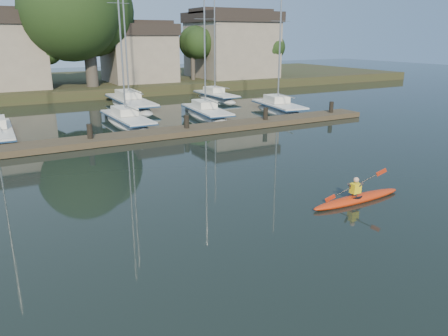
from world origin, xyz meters
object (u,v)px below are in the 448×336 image
dock (141,136)px  sailboat_3 (207,118)px  kayak (357,197)px  sailboat_7 (216,101)px  sailboat_4 (279,113)px  sailboat_2 (127,126)px  sailboat_6 (131,109)px

dock → sailboat_3: sailboat_3 is taller
kayak → sailboat_7: (8.38, 27.10, -0.35)m
kayak → sailboat_4: sailboat_4 is taller
sailboat_4 → sailboat_2: bearing=-176.3°
kayak → sailboat_7: size_ratio=0.35×
kayak → dock: 14.38m
sailboat_7 → sailboat_6: bearing=-177.4°
sailboat_3 → sailboat_7: sailboat_3 is taller
dock → sailboat_7: 17.91m
sailboat_3 → sailboat_4: 6.34m
sailboat_3 → sailboat_7: bearing=63.0°
sailboat_4 → sailboat_7: (-1.15, 8.91, 0.02)m
sailboat_6 → sailboat_7: 8.83m
kayak → sailboat_7: bearing=71.9°
sailboat_2 → sailboat_3: (6.28, -0.03, -0.01)m
sailboat_4 → kayak: bearing=-110.3°
dock → sailboat_2: 5.15m
kayak → sailboat_4: 20.54m
dock → sailboat_6: bearing=75.5°
sailboat_2 → sailboat_7: sailboat_2 is taller
sailboat_2 → sailboat_7: 14.01m
dock → sailboat_6: 13.10m
sailboat_3 → sailboat_4: size_ratio=1.00×
sailboat_7 → dock: bearing=-133.3°
sailboat_6 → sailboat_3: bearing=-63.3°
sailboat_2 → sailboat_6: sailboat_6 is taller
sailboat_4 → sailboat_6: size_ratio=0.71×
kayak → dock: kayak is taller
sailboat_2 → sailboat_4: (12.56, -0.80, -0.03)m
kayak → sailboat_2: (-3.04, 18.99, -0.34)m
sailboat_7 → sailboat_2: bearing=-145.4°
sailboat_4 → dock: bearing=-154.6°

